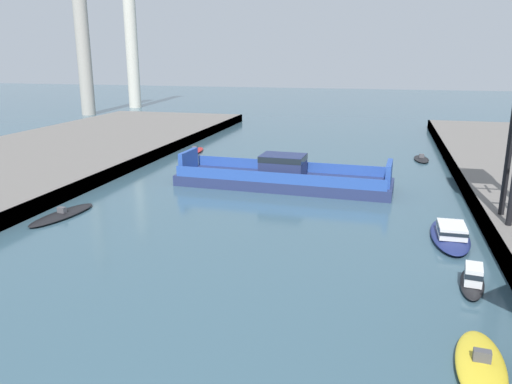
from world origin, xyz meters
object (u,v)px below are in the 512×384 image
at_px(moored_boat_near_left, 195,151).
at_px(smokestack_distant_a, 131,29).
at_px(smokestack_distant_b, 81,21).
at_px(moored_boat_mid_right, 450,234).
at_px(moored_boat_near_right, 481,366).
at_px(moored_boat_far_left, 62,214).
at_px(chain_ferry, 283,177).
at_px(moored_boat_upstream_b, 473,279).
at_px(moored_boat_mid_left, 421,159).

bearing_deg(moored_boat_near_left, smokestack_distant_a, 124.25).
relative_size(moored_boat_near_left, smokestack_distant_b, 0.15).
height_order(moored_boat_mid_right, smokestack_distant_b, smokestack_distant_b).
bearing_deg(moored_boat_near_right, moored_boat_far_left, 154.49).
height_order(chain_ferry, smokestack_distant_a, smokestack_distant_a).
xyz_separation_m(moored_boat_near_right, moored_boat_far_left, (-31.22, 14.90, -0.11)).
height_order(moored_boat_near_right, moored_boat_mid_right, moored_boat_mid_right).
height_order(moored_boat_far_left, moored_boat_upstream_b, moored_boat_upstream_b).
distance_m(moored_boat_mid_right, moored_boat_far_left, 31.84).
xyz_separation_m(chain_ferry, moored_boat_mid_left, (15.01, 18.13, -0.87)).
distance_m(moored_boat_far_left, smokestack_distant_a, 95.75).
distance_m(moored_boat_mid_right, smokestack_distant_b, 99.59).
xyz_separation_m(moored_boat_near_left, smokestack_distant_a, (-37.87, 55.62, 19.41)).
xyz_separation_m(moored_boat_mid_left, moored_boat_far_left, (-31.44, -32.75, -0.00)).
height_order(chain_ferry, moored_boat_near_left, chain_ferry).
bearing_deg(chain_ferry, moored_boat_near_left, 135.18).
relative_size(chain_ferry, moored_boat_upstream_b, 4.55).
bearing_deg(moored_boat_mid_left, moored_boat_mid_right, -89.39).
relative_size(moored_boat_mid_left, smokestack_distant_a, 0.14).
height_order(moored_boat_mid_left, moored_boat_upstream_b, moored_boat_upstream_b).
bearing_deg(smokestack_distant_b, chain_ferry, -43.58).
bearing_deg(moored_boat_mid_left, moored_boat_near_right, -90.26).
bearing_deg(moored_boat_mid_left, smokestack_distant_a, 142.24).
height_order(moored_boat_mid_left, smokestack_distant_b, smokestack_distant_b).
relative_size(moored_boat_mid_left, moored_boat_upstream_b, 1.03).
relative_size(moored_boat_mid_left, moored_boat_mid_right, 0.62).
relative_size(chain_ferry, moored_boat_near_left, 3.85).
distance_m(chain_ferry, moored_boat_near_left, 22.40).
relative_size(moored_boat_near_left, moored_boat_upstream_b, 1.18).
distance_m(moored_boat_far_left, smokestack_distant_b, 81.68).
xyz_separation_m(moored_boat_mid_left, smokestack_distant_b, (-71.40, 35.53, 20.33)).
distance_m(moored_boat_mid_left, smokestack_distant_b, 82.30).
xyz_separation_m(moored_boat_upstream_b, smokestack_distant_a, (-69.47, 91.99, 19.09)).
distance_m(moored_boat_mid_left, moored_boat_upstream_b, 38.74).
height_order(moored_boat_far_left, smokestack_distant_a, smokestack_distant_a).
height_order(moored_boat_upstream_b, smokestack_distant_a, smokestack_distant_a).
distance_m(moored_boat_near_left, moored_boat_mid_right, 42.09).
bearing_deg(moored_boat_mid_right, moored_boat_near_left, 137.87).
bearing_deg(moored_boat_mid_right, moored_boat_upstream_b, -87.24).
bearing_deg(moored_boat_far_left, moored_boat_near_left, 88.96).
xyz_separation_m(moored_boat_mid_left, smokestack_distant_a, (-68.75, 53.26, 19.45)).
bearing_deg(moored_boat_mid_left, moored_boat_far_left, -133.83).
bearing_deg(moored_boat_far_left, moored_boat_mid_left, 46.17).
xyz_separation_m(moored_boat_near_left, moored_boat_far_left, (-0.55, -30.39, -0.04)).
height_order(moored_boat_upstream_b, smokestack_distant_b, smokestack_distant_b).
xyz_separation_m(chain_ferry, smokestack_distant_b, (-56.39, 53.67, 19.46)).
height_order(moored_boat_near_right, moored_boat_mid_left, moored_boat_near_right).
bearing_deg(smokestack_distant_a, chain_ferry, -53.03).
relative_size(moored_boat_upstream_b, smokestack_distant_b, 0.13).
distance_m(moored_boat_far_left, moored_boat_upstream_b, 32.71).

